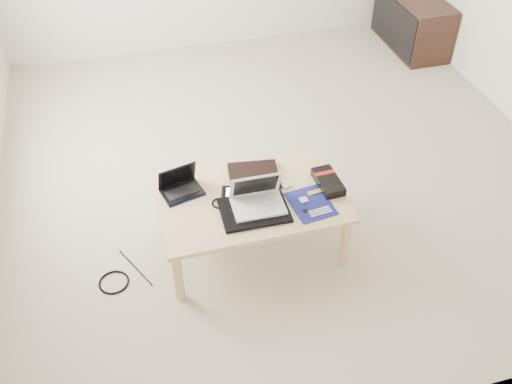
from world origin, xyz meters
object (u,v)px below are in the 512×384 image
object	(u,v)px
coffee_table	(250,204)
gpu_box	(328,182)
white_laptop	(257,199)
media_cabinet	(412,22)
netbook	(181,187)

from	to	relation	value
coffee_table	gpu_box	world-z (taller)	gpu_box
coffee_table	white_laptop	distance (m)	0.14
media_cabinet	gpu_box	xyz separation A→B (m)	(-1.71, -2.20, 0.18)
media_cabinet	gpu_box	world-z (taller)	media_cabinet
media_cabinet	netbook	bearing A→B (deg)	-141.80
coffee_table	white_laptop	bearing A→B (deg)	-78.36
white_laptop	gpu_box	size ratio (longest dim) A/B	1.18
media_cabinet	white_laptop	size ratio (longest dim) A/B	2.97
coffee_table	gpu_box	xyz separation A→B (m)	(0.48, -0.02, 0.08)
media_cabinet	coffee_table	bearing A→B (deg)	-134.96
media_cabinet	white_laptop	distance (m)	3.15
coffee_table	gpu_box	distance (m)	0.49
netbook	gpu_box	size ratio (longest dim) A/B	1.05
coffee_table	netbook	xyz separation A→B (m)	(-0.39, 0.17, 0.08)
coffee_table	media_cabinet	size ratio (longest dim) A/B	1.22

